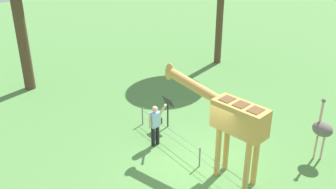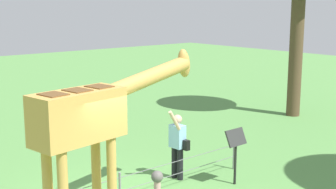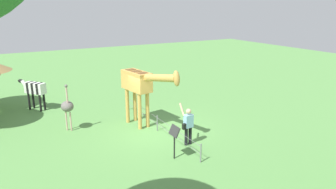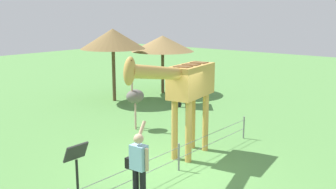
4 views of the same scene
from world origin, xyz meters
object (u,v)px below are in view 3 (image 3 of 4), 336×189
zebra (34,89)px  info_sign (174,135)px  giraffe (141,84)px  visitor (188,124)px  ostrich (67,107)px

zebra → info_sign: (8.83, 3.80, -0.21)m
info_sign → giraffe: bearing=175.5°
giraffe → visitor: bearing=17.0°
giraffe → zebra: giraffe is taller
giraffe → info_sign: bearing=-4.5°
visitor → zebra: (-8.03, -4.92, 0.26)m
zebra → info_sign: bearing=23.3°
giraffe → zebra: bearing=-142.2°
giraffe → visitor: 3.14m
zebra → info_sign: 9.61m
giraffe → zebra: (-5.26, -4.07, -0.95)m
info_sign → ostrich: bearing=-149.1°
visitor → ostrich: size_ratio=0.78×
zebra → ostrich: bearing=12.9°
zebra → ostrich: size_ratio=0.74×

